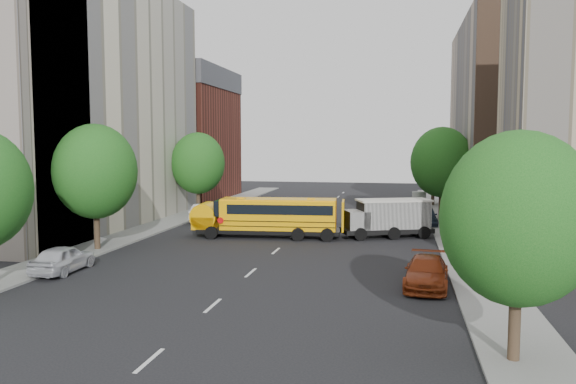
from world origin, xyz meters
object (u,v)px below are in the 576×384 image
(street_tree_3, at_px, (518,219))
(school_bus, at_px, (268,215))
(parked_car_1, at_px, (205,213))
(street_tree_4, at_px, (442,162))
(street_tree_5, at_px, (434,162))
(safari_truck, at_px, (388,217))
(parked_car_0, at_px, (63,259))
(street_tree_1, at_px, (95,172))
(parked_car_3, at_px, (426,272))
(street_tree_2, at_px, (198,163))
(parked_car_4, at_px, (425,216))
(parked_car_5, at_px, (419,198))

(street_tree_3, xyz_separation_m, school_bus, (-12.67, 20.86, -2.86))
(parked_car_1, bearing_deg, street_tree_4, -172.71)
(street_tree_5, xyz_separation_m, safari_truck, (-4.30, -21.49, -3.26))
(school_bus, xyz_separation_m, parked_car_1, (-7.13, 6.85, -0.82))
(parked_car_0, bearing_deg, street_tree_3, 156.35)
(street_tree_1, distance_m, parked_car_3, 20.89)
(safari_truck, bearing_deg, parked_car_0, -159.12)
(school_bus, bearing_deg, street_tree_3, -63.16)
(street_tree_2, relative_size, parked_car_4, 1.70)
(street_tree_1, relative_size, street_tree_3, 1.11)
(street_tree_2, distance_m, parked_car_0, 24.19)
(street_tree_4, distance_m, safari_truck, 11.04)
(street_tree_5, bearing_deg, street_tree_2, -151.39)
(street_tree_2, bearing_deg, street_tree_3, -55.49)
(school_bus, relative_size, parked_car_0, 2.41)
(parked_car_4, bearing_deg, street_tree_3, -88.17)
(street_tree_2, distance_m, parked_car_5, 24.62)
(parked_car_0, bearing_deg, street_tree_1, -78.37)
(street_tree_3, xyz_separation_m, safari_truck, (-4.30, 22.51, -3.01))
(parked_car_4, bearing_deg, street_tree_1, -144.60)
(street_tree_2, bearing_deg, street_tree_1, -90.00)
(school_bus, bearing_deg, street_tree_5, 56.85)
(street_tree_5, bearing_deg, school_bus, -118.70)
(street_tree_3, bearing_deg, school_bus, 121.28)
(parked_car_0, bearing_deg, street_tree_4, -132.82)
(school_bus, distance_m, parked_car_3, 15.94)
(parked_car_3, bearing_deg, safari_truck, 103.30)
(school_bus, relative_size, parked_car_4, 2.26)
(street_tree_2, xyz_separation_m, street_tree_4, (22.00, 0.00, 0.25))
(parked_car_1, bearing_deg, parked_car_4, 179.53)
(parked_car_5, bearing_deg, parked_car_4, -88.12)
(street_tree_4, relative_size, parked_car_4, 1.78)
(street_tree_4, bearing_deg, street_tree_2, 180.00)
(street_tree_1, bearing_deg, parked_car_5, 56.26)
(street_tree_2, height_order, safari_truck, street_tree_2)
(street_tree_4, xyz_separation_m, school_bus, (-12.67, -11.14, -3.48))
(street_tree_3, distance_m, safari_truck, 23.11)
(street_tree_1, bearing_deg, street_tree_3, -32.47)
(street_tree_3, bearing_deg, parked_car_1, 125.55)
(parked_car_3, distance_m, parked_car_4, 20.30)
(parked_car_5, bearing_deg, street_tree_3, -86.33)
(parked_car_1, bearing_deg, school_bus, 131.19)
(parked_car_0, distance_m, parked_car_4, 28.41)
(school_bus, height_order, parked_car_5, school_bus)
(street_tree_2, height_order, parked_car_3, street_tree_2)
(street_tree_2, xyz_separation_m, street_tree_3, (22.00, -32.00, -0.37))
(street_tree_2, relative_size, parked_car_1, 1.64)
(parked_car_3, bearing_deg, parked_car_4, 92.27)
(parked_car_5, bearing_deg, parked_car_1, -135.15)
(school_bus, bearing_deg, safari_truck, 6.73)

